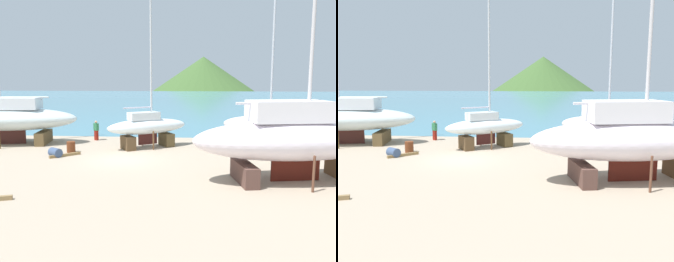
# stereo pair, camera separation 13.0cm
# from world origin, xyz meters

# --- Properties ---
(ground_plane) EXTENTS (49.44, 49.44, 0.00)m
(ground_plane) POSITION_xyz_m (0.00, -3.74, 0.00)
(ground_plane) COLOR tan
(sea_water) EXTENTS (158.88, 101.17, 0.01)m
(sea_water) POSITION_xyz_m (0.00, 59.20, 0.00)
(sea_water) COLOR teal
(sea_water) RESTS_ON ground
(headland_hill) EXTENTS (98.67, 98.67, 33.02)m
(headland_hill) POSITION_xyz_m (7.41, 185.47, 0.00)
(headland_hill) COLOR #3E5F2C
(headland_hill) RESTS_ON ground
(sailboat_mid_port) EXTENTS (10.90, 5.11, 16.40)m
(sailboat_mid_port) POSITION_xyz_m (-9.92, 4.61, 2.01)
(sailboat_mid_port) COLOR brown
(sailboat_mid_port) RESTS_ON ground
(sailboat_far_slipway) EXTENTS (7.76, 4.89, 11.98)m
(sailboat_far_slipway) POSITION_xyz_m (10.03, 3.42, 1.80)
(sailboat_far_slipway) COLOR brown
(sailboat_far_slipway) RESTS_ON ground
(sailboat_large_starboard) EXTENTS (10.88, 5.16, 15.78)m
(sailboat_large_starboard) POSITION_xyz_m (9.47, -3.87, 2.18)
(sailboat_large_starboard) COLOR brown
(sailboat_large_starboard) RESTS_ON ground
(sailboat_small_center) EXTENTS (6.17, 4.83, 11.07)m
(sailboat_small_center) POSITION_xyz_m (0.95, 3.99, 1.57)
(sailboat_small_center) COLOR brown
(sailboat_small_center) RESTS_ON ground
(worker) EXTENTS (0.49, 0.47, 1.62)m
(worker) POSITION_xyz_m (-3.69, 6.78, 0.84)
(worker) COLOR maroon
(worker) RESTS_ON ground
(barrel_ochre) EXTENTS (0.82, 0.82, 0.75)m
(barrel_ochre) POSITION_xyz_m (-4.07, 1.89, 0.38)
(barrel_ochre) COLOR brown
(barrel_ochre) RESTS_ON ground
(barrel_tipped_center) EXTENTS (1.02, 0.96, 0.58)m
(barrel_tipped_center) POSITION_xyz_m (-4.61, 0.44, 0.29)
(barrel_tipped_center) COLOR #3D5073
(barrel_tipped_center) RESTS_ON ground
(timber_short_cross) EXTENTS (1.65, 1.58, 0.18)m
(timber_short_cross) POSITION_xyz_m (-4.02, 0.61, 0.09)
(timber_short_cross) COLOR olive
(timber_short_cross) RESTS_ON ground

